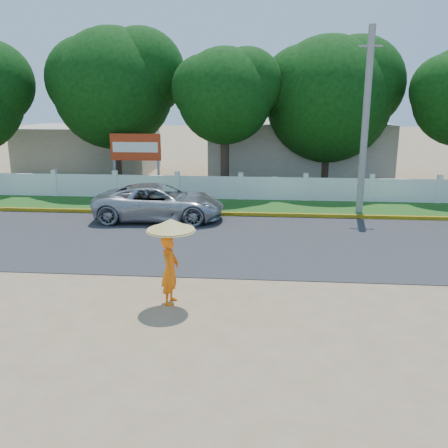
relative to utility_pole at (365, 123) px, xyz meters
name	(u,v)px	position (x,y,z in m)	size (l,w,h in m)	color
ground	(217,293)	(-5.12, -9.10, -3.73)	(120.00, 120.00, 0.00)	#9E8460
road	(230,241)	(-5.12, -4.60, -3.72)	(60.00, 7.00, 0.02)	#38383A
grass_verge	(239,206)	(-5.12, 0.65, -3.72)	(60.00, 3.50, 0.03)	#2D601E
curb	(237,214)	(-5.12, -1.05, -3.65)	(40.00, 0.18, 0.16)	yellow
fence	(241,188)	(-5.12, 2.10, -3.18)	(40.00, 0.10, 1.10)	silver
building_near	(298,149)	(-2.12, 8.90, -2.13)	(10.00, 6.00, 3.20)	#B7AD99
building_far	(89,149)	(-15.12, 9.90, -2.33)	(8.00, 5.00, 2.80)	#B7AD99
utility_pole	(365,123)	(0.00, 0.00, 0.00)	(0.28, 0.28, 7.47)	gray
vehicle	(159,202)	(-8.14, -1.89, -3.02)	(2.36, 5.11, 1.42)	#A6AAAE
monk_with_parasol	(170,249)	(-6.17, -9.76, -2.35)	(1.16, 1.16, 2.12)	orange
billboard	(136,150)	(-10.36, 3.19, -1.59)	(2.50, 0.13, 2.95)	gray
tree_row	(319,89)	(-1.41, 4.96, 1.31)	(39.66, 8.21, 9.49)	#473828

